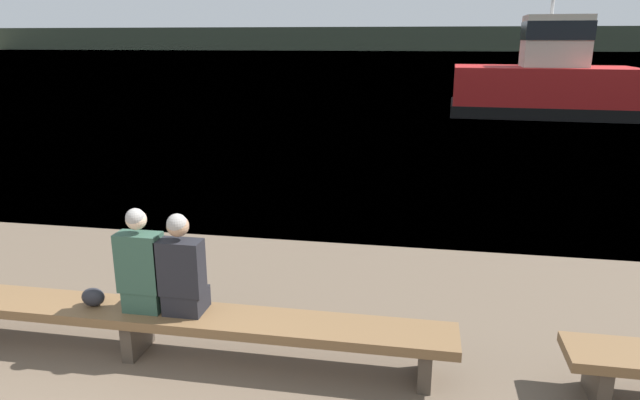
{
  "coord_description": "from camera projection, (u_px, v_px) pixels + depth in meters",
  "views": [
    {
      "loc": [
        2.65,
        -2.37,
        3.06
      ],
      "look_at": [
        1.25,
        5.37,
        0.83
      ],
      "focal_mm": 32.0,
      "sensor_mm": 36.0,
      "label": 1
    }
  ],
  "objects": [
    {
      "name": "person_right",
      "position": [
        182.0,
        270.0,
        5.44
      ],
      "size": [
        0.43,
        0.36,
        1.02
      ],
      "color": "black",
      "rests_on": "bench_main"
    },
    {
      "name": "far_shoreline",
      "position": [
        417.0,
        39.0,
        153.22
      ],
      "size": [
        600.0,
        12.0,
        6.1
      ],
      "primitive_type": "cube",
      "color": "#384233",
      "rests_on": "ground"
    },
    {
      "name": "bench_main",
      "position": [
        136.0,
        316.0,
        5.67
      ],
      "size": [
        6.29,
        0.55,
        0.48
      ],
      "color": "brown",
      "rests_on": "ground"
    },
    {
      "name": "water_surface",
      "position": [
        414.0,
        54.0,
        122.7
      ],
      "size": [
        240.0,
        240.0,
        0.0
      ],
      "primitive_type": "plane",
      "color": "#386084",
      "rests_on": "ground"
    },
    {
      "name": "shopping_bag",
      "position": [
        93.0,
        297.0,
        5.69
      ],
      "size": [
        0.24,
        0.17,
        0.19
      ],
      "color": "#232328",
      "rests_on": "bench_main"
    },
    {
      "name": "tugboat_red",
      "position": [
        543.0,
        84.0,
        23.33
      ],
      "size": [
        7.32,
        4.02,
        6.58
      ],
      "rotation": [
        0.0,
        0.0,
        1.52
      ],
      "color": "#A81919",
      "rests_on": "water_surface"
    },
    {
      "name": "person_left",
      "position": [
        142.0,
        267.0,
        5.51
      ],
      "size": [
        0.43,
        0.36,
        1.05
      ],
      "color": "#2D4C3D",
      "rests_on": "bench_main"
    }
  ]
}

